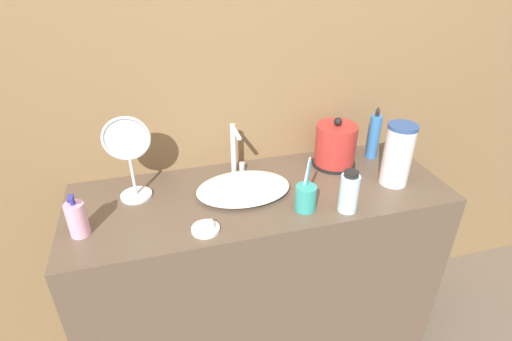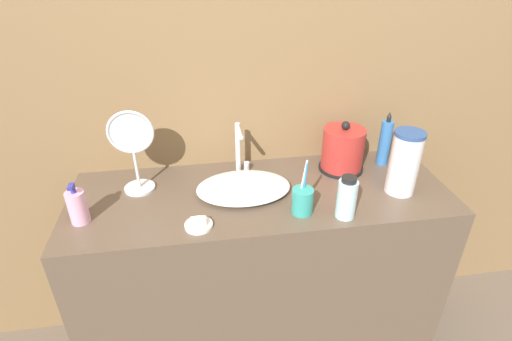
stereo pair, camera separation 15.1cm
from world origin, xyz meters
TOP-DOWN VIEW (x-y plane):
  - wall_back at (0.00, 0.55)m, footprint 6.00×0.04m
  - vanity_counter at (0.00, 0.26)m, footprint 1.48×0.53m
  - sink_basin at (-0.07, 0.28)m, footprint 0.37×0.26m
  - faucet at (-0.06, 0.43)m, footprint 0.06×0.13m
  - electric_kettle at (0.37, 0.39)m, footprint 0.19×0.19m
  - toothbrush_cup at (0.12, 0.11)m, footprint 0.08×0.08m
  - lotion_bottle at (-0.65, 0.18)m, footprint 0.06×0.06m
  - shampoo_bottle at (0.27, 0.07)m, footprint 0.07×0.07m
  - mouthwash_bottle at (0.56, 0.41)m, footprint 0.05×0.05m
  - soap_dish at (-0.25, 0.08)m, footprint 0.10×0.10m
  - vanity_mirror at (-0.47, 0.36)m, footprint 0.17×0.12m
  - water_pitcher at (0.54, 0.19)m, footprint 0.11×0.11m

SIDE VIEW (x-z plane):
  - vanity_counter at x=0.00m, z-range 0.00..0.91m
  - soap_dish at x=-0.25m, z-range 0.90..0.93m
  - sink_basin at x=-0.07m, z-range 0.91..0.95m
  - toothbrush_cup at x=0.12m, z-range 0.85..1.06m
  - lotion_bottle at x=-0.65m, z-range 0.89..1.05m
  - shampoo_bottle at x=0.27m, z-range 0.90..1.06m
  - electric_kettle at x=0.37m, z-range 0.88..1.10m
  - mouthwash_bottle at x=0.56m, z-range 0.89..1.13m
  - faucet at x=-0.06m, z-range 0.92..1.14m
  - water_pitcher at x=0.54m, z-range 0.91..1.16m
  - vanity_mirror at x=-0.47m, z-range 0.92..1.25m
  - wall_back at x=0.00m, z-range 0.00..2.60m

